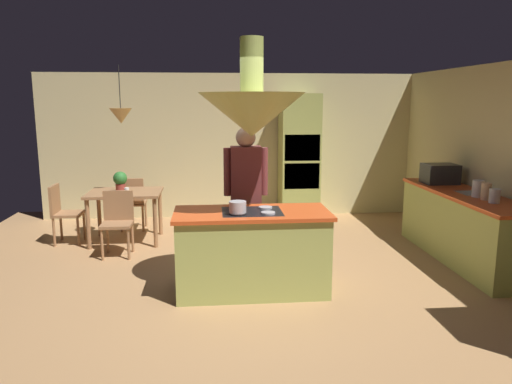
% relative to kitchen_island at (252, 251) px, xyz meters
% --- Properties ---
extents(ground, '(8.16, 8.16, 0.00)m').
position_rel_kitchen_island_xyz_m(ground, '(0.00, 0.20, -0.46)').
color(ground, '#AD7F51').
extents(wall_back, '(6.80, 0.10, 2.55)m').
position_rel_kitchen_island_xyz_m(wall_back, '(0.00, 3.65, 0.82)').
color(wall_back, beige).
rests_on(wall_back, ground).
extents(wall_right, '(0.10, 7.20, 2.55)m').
position_rel_kitchen_island_xyz_m(wall_right, '(3.25, 0.60, 0.82)').
color(wall_right, beige).
rests_on(wall_right, ground).
extents(kitchen_island, '(1.67, 0.78, 0.92)m').
position_rel_kitchen_island_xyz_m(kitchen_island, '(0.00, 0.00, 0.00)').
color(kitchen_island, '#A8B259').
rests_on(kitchen_island, ground).
extents(counter_run_right, '(0.73, 2.53, 0.90)m').
position_rel_kitchen_island_xyz_m(counter_run_right, '(2.84, 0.80, 0.00)').
color(counter_run_right, '#A8B259').
rests_on(counter_run_right, ground).
extents(oven_tower, '(0.66, 0.62, 2.19)m').
position_rel_kitchen_island_xyz_m(oven_tower, '(1.10, 3.24, 0.64)').
color(oven_tower, '#A8B259').
rests_on(oven_tower, ground).
extents(dining_table, '(1.05, 0.82, 0.76)m').
position_rel_kitchen_island_xyz_m(dining_table, '(-1.70, 2.10, 0.20)').
color(dining_table, '#9D6D46').
rests_on(dining_table, ground).
extents(person_at_island, '(0.53, 0.24, 1.76)m').
position_rel_kitchen_island_xyz_m(person_at_island, '(-0.02, 0.66, 0.56)').
color(person_at_island, tan).
rests_on(person_at_island, ground).
extents(range_hood, '(1.10, 1.10, 1.00)m').
position_rel_kitchen_island_xyz_m(range_hood, '(0.00, -0.00, 1.50)').
color(range_hood, '#A8B259').
extents(pendant_light_over_table, '(0.32, 0.32, 0.82)m').
position_rel_kitchen_island_xyz_m(pendant_light_over_table, '(-1.70, 2.10, 1.41)').
color(pendant_light_over_table, '#E0B266').
extents(chair_facing_island, '(0.40, 0.40, 0.87)m').
position_rel_kitchen_island_xyz_m(chair_facing_island, '(-1.70, 1.47, 0.05)').
color(chair_facing_island, '#9D6D46').
rests_on(chair_facing_island, ground).
extents(chair_by_back_wall, '(0.40, 0.40, 0.87)m').
position_rel_kitchen_island_xyz_m(chair_by_back_wall, '(-1.70, 2.73, 0.05)').
color(chair_by_back_wall, '#9D6D46').
rests_on(chair_by_back_wall, ground).
extents(chair_at_corner, '(0.40, 0.40, 0.87)m').
position_rel_kitchen_island_xyz_m(chair_at_corner, '(-2.60, 2.10, 0.05)').
color(chair_at_corner, '#9D6D46').
rests_on(chair_at_corner, ground).
extents(potted_plant_on_table, '(0.20, 0.20, 0.30)m').
position_rel_kitchen_island_xyz_m(potted_plant_on_table, '(-1.75, 2.08, 0.47)').
color(potted_plant_on_table, '#99382D').
rests_on(potted_plant_on_table, dining_table).
extents(cup_on_table, '(0.07, 0.07, 0.09)m').
position_rel_kitchen_island_xyz_m(cup_on_table, '(-1.64, 1.90, 0.35)').
color(cup_on_table, white).
rests_on(cup_on_table, dining_table).
extents(canister_flour, '(0.12, 0.12, 0.17)m').
position_rel_kitchen_island_xyz_m(canister_flour, '(2.84, 0.18, 0.53)').
color(canister_flour, silver).
rests_on(canister_flour, counter_run_right).
extents(canister_sugar, '(0.11, 0.11, 0.21)m').
position_rel_kitchen_island_xyz_m(canister_sugar, '(2.84, 0.36, 0.55)').
color(canister_sugar, '#E0B78C').
rests_on(canister_sugar, counter_run_right).
extents(canister_tea, '(0.14, 0.14, 0.21)m').
position_rel_kitchen_island_xyz_m(canister_tea, '(2.84, 0.54, 0.55)').
color(canister_tea, silver).
rests_on(canister_tea, counter_run_right).
extents(microwave_on_counter, '(0.46, 0.36, 0.28)m').
position_rel_kitchen_island_xyz_m(microwave_on_counter, '(2.84, 1.55, 0.59)').
color(microwave_on_counter, '#232326').
rests_on(microwave_on_counter, counter_run_right).
extents(cooking_pot_on_cooktop, '(0.18, 0.18, 0.12)m').
position_rel_kitchen_island_xyz_m(cooking_pot_on_cooktop, '(-0.16, -0.13, 0.53)').
color(cooking_pot_on_cooktop, '#B2B2B7').
rests_on(cooking_pot_on_cooktop, kitchen_island).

